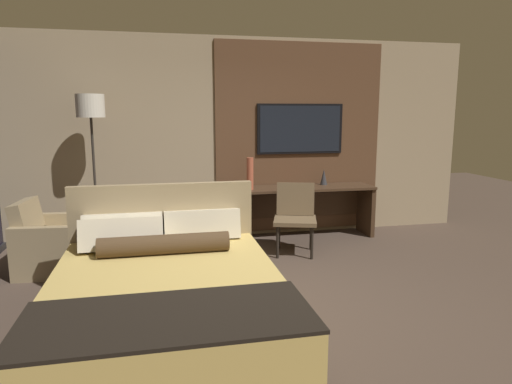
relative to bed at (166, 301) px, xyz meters
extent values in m
plane|color=#4C3D33|center=(0.93, 0.43, -0.33)|extent=(16.00, 16.00, 0.00)
cube|color=tan|center=(0.93, 3.03, 1.07)|extent=(7.20, 0.06, 2.80)
cube|color=brown|center=(2.00, 2.98, 1.07)|extent=(2.45, 0.03, 2.70)
cube|color=#33281E|center=(0.01, -0.11, -0.22)|extent=(1.65, 2.11, 0.22)
cube|color=tan|center=(0.01, -0.11, 0.06)|extent=(1.70, 2.17, 0.35)
cube|color=black|center=(0.01, -0.82, 0.25)|extent=(1.72, 0.76, 0.02)
cube|color=#998460|center=(0.01, 1.01, 0.21)|extent=(1.73, 0.08, 1.10)
cube|color=beige|center=(-0.36, 0.87, 0.38)|extent=(0.71, 0.23, 0.31)
cube|color=beige|center=(0.37, 0.87, 0.38)|extent=(0.71, 0.23, 0.31)
cube|color=beige|center=(-0.36, 0.66, 0.38)|extent=(0.71, 0.25, 0.32)
cylinder|color=#4C3823|center=(0.01, 0.46, 0.32)|extent=(1.10, 0.17, 0.17)
cube|color=#422D1E|center=(2.00, 2.68, 0.38)|extent=(1.95, 0.55, 0.03)
cube|color=#422D1E|center=(1.05, 2.68, 0.02)|extent=(0.06, 0.50, 0.70)
cube|color=#422D1E|center=(2.94, 2.68, 0.02)|extent=(0.06, 0.50, 0.70)
cube|color=#422D1E|center=(2.00, 2.94, 0.08)|extent=(1.83, 0.02, 0.35)
cube|color=black|center=(2.00, 2.95, 1.20)|extent=(1.27, 0.04, 0.71)
cube|color=black|center=(2.00, 2.93, 1.20)|extent=(1.19, 0.01, 0.66)
cube|color=brown|center=(1.63, 1.95, 0.10)|extent=(0.65, 0.63, 0.05)
cube|color=brown|center=(1.70, 2.16, 0.33)|extent=(0.49, 0.24, 0.42)
cylinder|color=black|center=(1.37, 1.82, -0.13)|extent=(0.04, 0.04, 0.41)
cylinder|color=black|center=(1.77, 1.70, -0.13)|extent=(0.04, 0.04, 0.41)
cylinder|color=black|center=(1.49, 2.20, -0.13)|extent=(0.04, 0.04, 0.41)
cylinder|color=black|center=(1.89, 2.08, -0.13)|extent=(0.04, 0.04, 0.41)
cube|color=#998460|center=(-1.17, 1.95, -0.11)|extent=(0.80, 0.66, 0.45)
cube|color=#998460|center=(-1.48, 1.98, 0.29)|extent=(0.26, 0.60, 0.38)
cube|color=#998460|center=(-1.21, 1.61, -0.04)|extent=(0.75, 0.17, 0.59)
cube|color=#998460|center=(-1.14, 2.30, -0.04)|extent=(0.75, 0.17, 0.59)
cylinder|color=#282623|center=(-0.80, 2.54, -0.32)|extent=(0.28, 0.28, 0.03)
cylinder|color=#332D28|center=(-0.80, 2.54, 0.54)|extent=(0.03, 0.03, 1.75)
cylinder|color=silver|center=(-0.80, 2.54, 1.51)|extent=(0.34, 0.34, 0.28)
cylinder|color=#B2563D|center=(1.19, 2.61, 0.62)|extent=(0.09, 0.09, 0.44)
cone|color=#333338|center=(2.32, 2.81, 0.51)|extent=(0.10, 0.10, 0.23)
cube|color=maroon|center=(1.91, 2.68, 0.41)|extent=(0.25, 0.20, 0.03)
camera|label=1|loc=(-0.03, -3.38, 1.44)|focal=32.00mm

